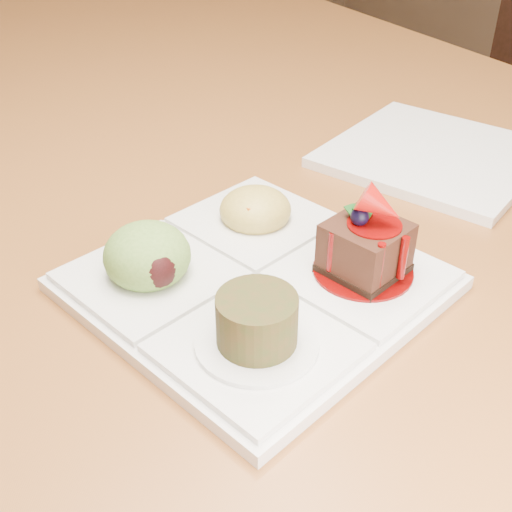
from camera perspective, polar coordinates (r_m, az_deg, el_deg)
ground at (r=1.42m, az=-2.07°, el=-16.18°), size 6.00×6.00×0.00m
dining_table at (r=0.99m, az=-2.88°, el=9.96°), size 1.00×1.80×0.75m
sampler_plate at (r=0.55m, az=-0.45°, el=-1.13°), size 0.33×0.33×0.10m
second_plate at (r=0.81m, az=15.55°, el=8.68°), size 0.30×0.30×0.01m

